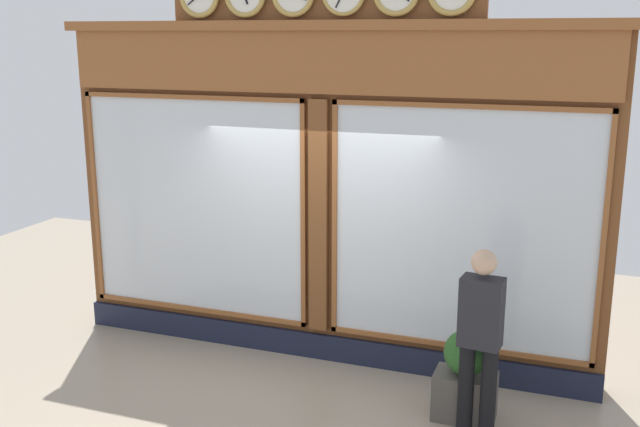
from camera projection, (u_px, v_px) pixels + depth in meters
The scene contains 4 objects.
shop_facade at pixel (324, 190), 7.81m from camera, with size 5.94×0.42×4.16m.
pedestrian at pixel (480, 334), 6.40m from camera, with size 0.38×0.25×1.69m.
planter_box at pixel (465, 396), 6.79m from camera, with size 0.56×0.36×0.44m, color #4C4742.
planter_shrub at pixel (467, 353), 6.69m from camera, with size 0.42×0.42×0.42m, color #285623.
Camera 1 is at (-2.59, 7.07, 3.46)m, focal length 41.56 mm.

